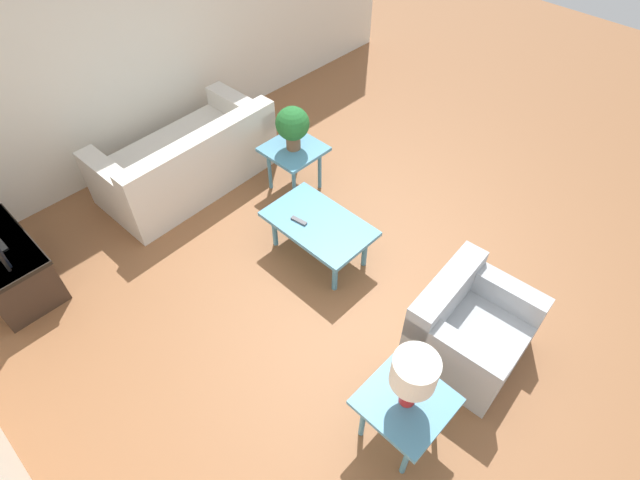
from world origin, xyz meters
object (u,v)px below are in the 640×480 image
armchair (467,328)px  side_table_lamp (405,405)px  sofa (188,161)px  coffee_table (319,226)px  potted_plant (293,125)px  table_lamp (414,374)px  side_table_plant (294,154)px  tv_stand_chest (7,265)px

armchair → side_table_lamp: (-0.07, 0.92, 0.16)m
sofa → coffee_table: bearing=95.2°
armchair → potted_plant: 2.52m
armchair → sofa: bearing=90.9°
coffee_table → table_lamp: (-1.63, 0.85, 0.50)m
side_table_plant → table_lamp: table_lamp is taller
side_table_lamp → potted_plant: potted_plant is taller
tv_stand_chest → table_lamp: (-3.34, -1.33, 0.61)m
armchair → coffee_table: size_ratio=0.92×
armchair → side_table_plant: bearing=75.4°
armchair → table_lamp: table_lamp is taller
side_table_plant → table_lamp: (-2.50, 1.37, 0.43)m
armchair → side_table_plant: size_ratio=1.64×
armchair → potted_plant: (2.43, -0.45, 0.52)m
sofa → side_table_lamp: sofa is taller
potted_plant → tv_stand_chest: bearing=72.7°
coffee_table → table_lamp: table_lamp is taller
side_table_plant → table_lamp: bearing=151.2°
side_table_plant → tv_stand_chest: side_table_plant is taller
coffee_table → tv_stand_chest: 2.77m
side_table_lamp → tv_stand_chest: 3.60m
armchair → side_table_plant: 2.47m
sofa → coffee_table: (-1.74, -0.22, 0.08)m
coffee_table → potted_plant: (0.87, -0.52, 0.43)m
sofa → armchair: (-3.30, -0.29, -0.01)m
sofa → table_lamp: size_ratio=3.77×
tv_stand_chest → table_lamp: table_lamp is taller
sofa → side_table_lamp: bearing=77.5°
tv_stand_chest → potted_plant: 2.88m
side_table_lamp → potted_plant: (2.50, -1.37, 0.35)m
armchair → table_lamp: size_ratio=1.85×
potted_plant → table_lamp: bearing=151.2°
potted_plant → table_lamp: (-2.50, 1.37, 0.07)m
table_lamp → side_table_plant: bearing=-28.8°
tv_stand_chest → potted_plant: potted_plant is taller
side_table_lamp → tv_stand_chest: bearing=21.7°
side_table_lamp → potted_plant: size_ratio=1.20×
armchair → potted_plant: potted_plant is taller
side_table_lamp → table_lamp: size_ratio=1.13×
side_table_plant → side_table_lamp: (-2.50, 1.37, 0.00)m
coffee_table → tv_stand_chest: tv_stand_chest is taller
side_table_plant → potted_plant: size_ratio=1.20×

